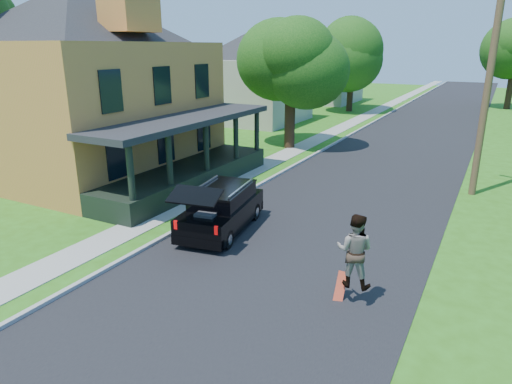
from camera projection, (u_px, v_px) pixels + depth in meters
The scene contains 14 objects.
ground at pixel (262, 278), 12.41m from camera, with size 140.00×140.00×0.00m, color #2E6013.
street at pixel (405, 145), 29.20m from camera, with size 8.00×120.00×0.02m, color black.
curb at pixel (344, 139), 31.02m from camera, with size 0.15×120.00×0.12m, color gray.
sidewalk at pixel (323, 137), 31.72m from camera, with size 1.30×120.00×0.03m, color #9B9A92.
front_walk at pixel (143, 179), 21.71m from camera, with size 6.50×1.20×0.03m, color #9B9A92.
main_house at pixel (82, 70), 21.69m from camera, with size 15.56×15.56×10.10m.
neighbor_house_mid at pixel (251, 70), 37.34m from camera, with size 12.78×12.78×8.30m.
neighbor_house_far at pixel (320, 63), 50.78m from camera, with size 12.78×12.78×8.30m.
black_suv at pixel (221, 209), 15.40m from camera, with size 2.29×4.54×2.02m.
skateboarder at pixel (355, 250), 10.84m from camera, with size 0.94×0.76×1.84m.
skateboard at pixel (340, 290), 11.33m from camera, with size 0.24×0.53×0.83m.
tree_left_mid at pixel (291, 54), 26.79m from camera, with size 5.61×5.41×8.48m.
tree_left_far at pixel (352, 50), 42.64m from camera, with size 6.93×6.99×8.97m.
utility_pole_near at pixel (490, 70), 17.89m from camera, with size 1.73×0.67×9.96m.
Camera 1 is at (5.10, -9.86, 6.02)m, focal length 32.00 mm.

